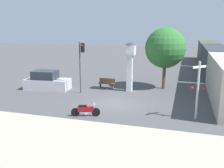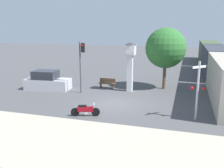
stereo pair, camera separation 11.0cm
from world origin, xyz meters
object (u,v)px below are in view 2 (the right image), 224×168
object	(u,v)px
motorcycle	(85,110)
street_tree	(166,48)
railroad_crossing_signal	(198,88)
bench	(107,83)
freight_train	(216,61)
traffic_light	(82,58)
clock_tower	(130,59)
parked_car	(47,81)

from	to	relation	value
motorcycle	street_tree	bearing A→B (deg)	47.74
railroad_crossing_signal	bench	world-z (taller)	railroad_crossing_signal
freight_train	traffic_light	distance (m)	18.01
clock_tower	freight_train	size ratio (longest dim) A/B	0.13
clock_tower	parked_car	distance (m)	8.17
motorcycle	freight_train	distance (m)	21.00
parked_car	motorcycle	bearing A→B (deg)	-48.61
clock_tower	traffic_light	bearing A→B (deg)	-155.26
traffic_light	bench	distance (m)	3.97
traffic_light	street_tree	world-z (taller)	street_tree
street_tree	parked_car	xyz separation A→B (m)	(-10.66, -3.44, -3.15)
motorcycle	railroad_crossing_signal	xyz separation A→B (m)	(7.04, 1.48, 1.65)
freight_train	bench	xyz separation A→B (m)	(-10.77, -10.53, -1.21)
traffic_light	motorcycle	bearing A→B (deg)	-64.69
freight_train	parked_car	size ratio (longest dim) A/B	8.13
freight_train	bench	bearing A→B (deg)	-135.66
railroad_crossing_signal	street_tree	distance (m)	8.49
motorcycle	clock_tower	world-z (taller)	clock_tower
railroad_crossing_signal	bench	distance (m)	10.56
motorcycle	street_tree	world-z (taller)	street_tree
clock_tower	freight_train	world-z (taller)	clock_tower
parked_car	railroad_crossing_signal	bearing A→B (deg)	-24.11
clock_tower	traffic_light	world-z (taller)	traffic_light
motorcycle	street_tree	xyz separation A→B (m)	(4.29, 9.30, 3.48)
traffic_light	street_tree	size ratio (longest dim) A/B	0.79
clock_tower	bench	bearing A→B (deg)	163.38
street_tree	traffic_light	bearing A→B (deg)	-151.20
freight_train	traffic_light	xyz separation A→B (m)	(-12.30, -13.07, 1.43)
bench	parked_car	bearing A→B (deg)	-157.51
freight_train	parked_car	bearing A→B (deg)	-141.64
clock_tower	traffic_light	size ratio (longest dim) A/B	0.98
clock_tower	parked_car	size ratio (longest dim) A/B	1.03
railroad_crossing_signal	bench	size ratio (longest dim) A/B	2.36
motorcycle	railroad_crossing_signal	bearing A→B (deg)	-5.64
freight_train	railroad_crossing_signal	world-z (taller)	railroad_crossing_signal
motorcycle	parked_car	world-z (taller)	parked_car
freight_train	bench	world-z (taller)	freight_train
freight_train	traffic_light	size ratio (longest dim) A/B	7.76
parked_car	clock_tower	bearing A→B (deg)	4.78
clock_tower	parked_car	world-z (taller)	clock_tower
freight_train	railroad_crossing_signal	distance (m)	17.31
clock_tower	railroad_crossing_signal	world-z (taller)	clock_tower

